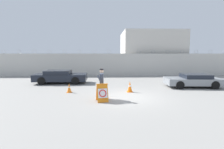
% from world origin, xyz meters
% --- Properties ---
extents(ground_plane, '(90.00, 90.00, 0.00)m').
position_xyz_m(ground_plane, '(0.00, 0.00, 0.00)').
color(ground_plane, gray).
extents(perimeter_wall, '(36.00, 0.30, 3.26)m').
position_xyz_m(perimeter_wall, '(0.00, 11.15, 1.41)').
color(perimeter_wall, beige).
rests_on(perimeter_wall, ground_plane).
extents(building_block, '(8.51, 7.68, 6.01)m').
position_xyz_m(building_block, '(5.44, 15.82, 3.01)').
color(building_block, beige).
rests_on(building_block, ground_plane).
extents(barricade_sign, '(0.76, 0.82, 1.04)m').
position_xyz_m(barricade_sign, '(-1.57, -1.01, 0.51)').
color(barricade_sign, orange).
rests_on(barricade_sign, ground_plane).
extents(security_guard, '(0.40, 0.64, 1.83)m').
position_xyz_m(security_guard, '(-1.62, -0.30, 1.03)').
color(security_guard, '#514C42').
rests_on(security_guard, ground_plane).
extents(traffic_cone_near, '(0.40, 0.40, 0.78)m').
position_xyz_m(traffic_cone_near, '(0.37, 1.47, 0.39)').
color(traffic_cone_near, orange).
rests_on(traffic_cone_near, ground_plane).
extents(traffic_cone_mid, '(0.35, 0.35, 0.66)m').
position_xyz_m(traffic_cone_mid, '(-3.99, 1.46, 0.33)').
color(traffic_cone_mid, orange).
rests_on(traffic_cone_mid, ground_plane).
extents(parked_car_front_coupe, '(4.82, 2.03, 1.21)m').
position_xyz_m(parked_car_front_coupe, '(-5.64, 5.53, 0.64)').
color(parked_car_front_coupe, black).
rests_on(parked_car_front_coupe, ground_plane).
extents(parked_car_far_side, '(4.49, 2.19, 1.09)m').
position_xyz_m(parked_car_far_side, '(5.88, 3.18, 0.57)').
color(parked_car_far_side, black).
rests_on(parked_car_far_side, ground_plane).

